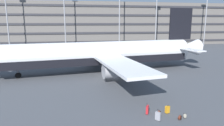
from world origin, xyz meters
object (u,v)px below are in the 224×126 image
(suitcase_purple, at_px, (147,110))
(backpack_navy, at_px, (185,116))
(backpack_red, at_px, (159,113))
(airliner, at_px, (101,54))
(suitcase_teal, at_px, (158,116))
(suitcase_small, at_px, (167,109))
(backpack_orange, at_px, (180,118))

(suitcase_purple, bearing_deg, backpack_navy, -25.67)
(backpack_navy, bearing_deg, backpack_red, 153.19)
(airliner, bearing_deg, backpack_navy, -73.94)
(airliner, relative_size, suitcase_purple, 38.57)
(suitcase_teal, xyz_separation_m, suitcase_purple, (-0.45, 1.43, 0.02))
(airliner, distance_m, suitcase_purple, 17.49)
(suitcase_teal, bearing_deg, suitcase_small, 40.69)
(suitcase_teal, relative_size, backpack_red, 1.99)
(airliner, distance_m, suitcase_teal, 18.95)
(suitcase_purple, height_order, backpack_red, suitcase_purple)
(suitcase_teal, bearing_deg, backpack_orange, -5.87)
(airliner, bearing_deg, suitcase_small, -76.20)
(suitcase_teal, relative_size, backpack_orange, 1.99)
(suitcase_small, relative_size, backpack_red, 1.66)
(suitcase_purple, bearing_deg, suitcase_small, -5.77)
(suitcase_purple, relative_size, backpack_red, 2.06)
(airliner, relative_size, suitcase_teal, 40.00)
(airliner, height_order, suitcase_small, airliner)
(suitcase_small, xyz_separation_m, backpack_orange, (0.49, -1.44, -0.17))
(backpack_red, bearing_deg, backpack_orange, -40.68)
(suitcase_small, distance_m, backpack_red, 0.96)
(backpack_navy, xyz_separation_m, backpack_red, (-2.01, 1.01, 0.01))
(airliner, height_order, suitcase_teal, airliner)
(suitcase_small, relative_size, backpack_navy, 1.69)
(suitcase_teal, relative_size, suitcase_purple, 0.96)
(suitcase_small, bearing_deg, backpack_red, -165.99)
(backpack_navy, xyz_separation_m, backpack_orange, (-0.60, -0.19, 0.00))
(backpack_red, bearing_deg, suitcase_small, 14.01)
(airliner, distance_m, backpack_navy, 19.52)
(suitcase_small, height_order, suitcase_purple, suitcase_purple)
(backpack_navy, relative_size, backpack_red, 0.98)
(suitcase_purple, distance_m, backpack_orange, 2.89)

